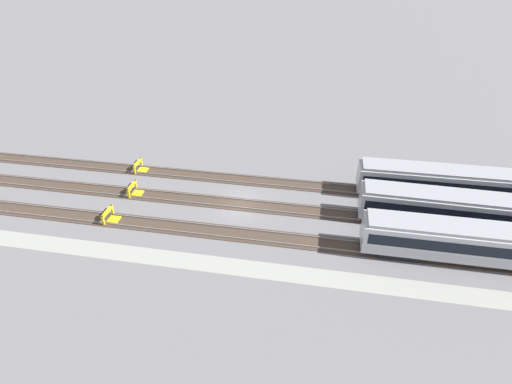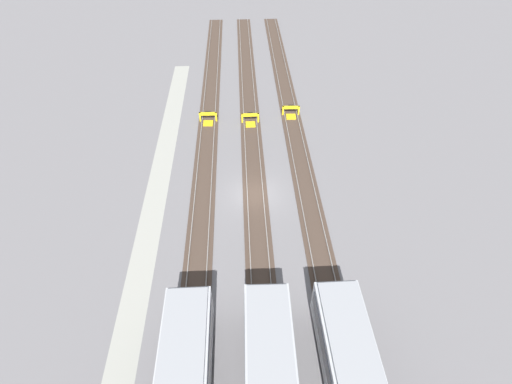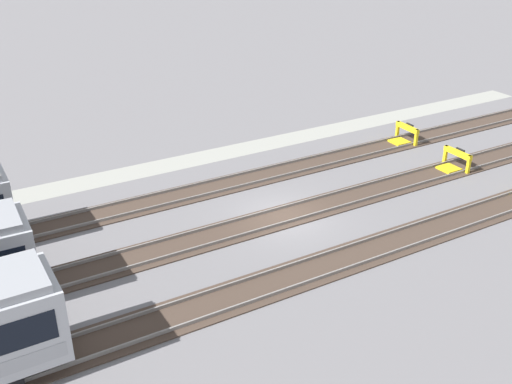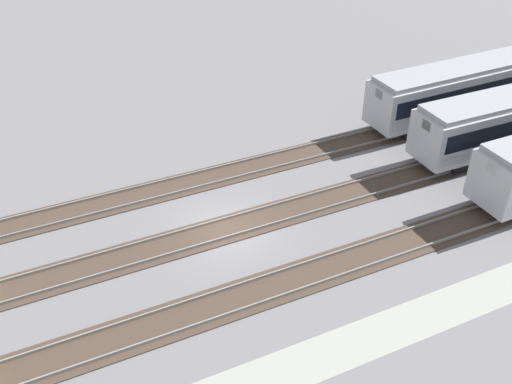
# 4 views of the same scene
# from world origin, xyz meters

# --- Properties ---
(ground_plane) EXTENTS (400.00, 400.00, 0.00)m
(ground_plane) POSITION_xyz_m (0.00, 0.00, 0.00)
(ground_plane) COLOR slate
(service_walkway) EXTENTS (54.00, 2.00, 0.01)m
(service_walkway) POSITION_xyz_m (0.00, -9.01, 0.00)
(service_walkway) COLOR #9E9E93
(service_walkway) RESTS_ON ground
(rail_track_nearest) EXTENTS (90.00, 2.24, 0.21)m
(rail_track_nearest) POSITION_xyz_m (0.00, -4.74, 0.04)
(rail_track_nearest) COLOR #47382D
(rail_track_nearest) RESTS_ON ground
(rail_track_near_inner) EXTENTS (90.00, 2.24, 0.21)m
(rail_track_near_inner) POSITION_xyz_m (0.00, 0.00, 0.04)
(rail_track_near_inner) COLOR #47382D
(rail_track_near_inner) RESTS_ON ground
(rail_track_middle) EXTENTS (90.00, 2.24, 0.21)m
(rail_track_middle) POSITION_xyz_m (0.00, 4.74, 0.04)
(rail_track_middle) COLOR #47382D
(rail_track_middle) RESTS_ON ground
(bumper_stop_nearest_track) EXTENTS (1.36, 2.01, 1.22)m
(bumper_stop_nearest_track) POSITION_xyz_m (-12.24, -4.75, 0.51)
(bumper_stop_nearest_track) COLOR yellow
(bumper_stop_nearest_track) RESTS_ON ground
(bumper_stop_near_inner_track) EXTENTS (1.34, 2.00, 1.22)m
(bumper_stop_near_inner_track) POSITION_xyz_m (-11.79, 0.00, 0.51)
(bumper_stop_near_inner_track) COLOR yellow
(bumper_stop_near_inner_track) RESTS_ON ground
(bumper_stop_middle_track) EXTENTS (1.37, 2.01, 1.22)m
(bumper_stop_middle_track) POSITION_xyz_m (-13.18, 4.73, 0.51)
(bumper_stop_middle_track) COLOR yellow
(bumper_stop_middle_track) RESTS_ON ground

